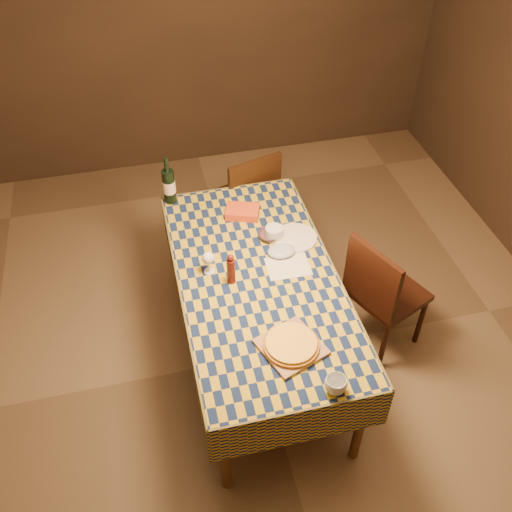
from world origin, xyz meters
name	(u,v)px	position (x,y,z in m)	size (l,w,h in m)	color
room	(258,200)	(0.00, 0.00, 1.35)	(5.00, 5.10, 2.70)	brown
dining_table	(258,286)	(0.00, 0.00, 0.69)	(0.94, 1.84, 0.77)	brown
cutting_board	(291,347)	(0.05, -0.54, 0.78)	(0.30, 0.30, 0.02)	#9A6E48
pizza	(291,344)	(0.05, -0.54, 0.80)	(0.30, 0.30, 0.03)	#965D19
pepper_mill	(231,269)	(-0.16, 0.01, 0.87)	(0.06, 0.06, 0.21)	#511413
bowl	(270,235)	(0.16, 0.33, 0.79)	(0.14, 0.14, 0.05)	#573D49
wine_glass	(208,259)	(-0.27, 0.12, 0.87)	(0.08, 0.08, 0.15)	white
wine_bottle	(169,186)	(-0.41, 0.86, 0.90)	(0.10, 0.10, 0.35)	black
deli_tub	(274,233)	(0.18, 0.31, 0.82)	(0.11, 0.11, 0.09)	silver
takeout_container	(243,212)	(0.04, 0.59, 0.80)	(0.22, 0.15, 0.05)	#CC461A
white_plate	(295,238)	(0.31, 0.28, 0.78)	(0.28, 0.28, 0.02)	silver
tumbler	(336,385)	(0.18, -0.84, 0.81)	(0.11, 0.11, 0.09)	silver
flour_patch	(288,266)	(0.20, 0.05, 0.77)	(0.26, 0.20, 0.00)	silver
flour_bag	(281,251)	(0.19, 0.16, 0.80)	(0.17, 0.13, 0.05)	#A1B3CE
chair_far	(248,198)	(0.18, 1.08, 0.52)	(0.52, 0.52, 0.93)	black
chair_right	(380,291)	(0.79, -0.07, 0.52)	(0.56, 0.56, 0.93)	black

